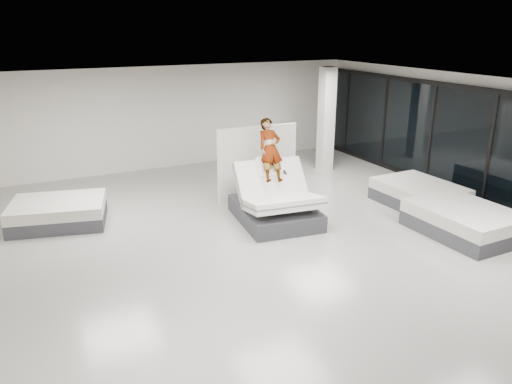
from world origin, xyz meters
The scene contains 10 objects.
room centered at (0.00, 0.00, 1.60)m, with size 14.00×14.04×3.20m.
hero_bed centered at (0.52, 1.31, 0.44)m, with size 1.90×2.38×1.47m.
person centered at (0.56, 1.65, 1.35)m, with size 0.57×0.37×1.55m, color slate.
remote centered at (0.73, 1.28, 1.18)m, with size 0.05×0.14×0.03m, color black.
divider_panel centered at (0.82, 2.87, 0.98)m, with size 2.16×0.10×1.96m, color white.
flat_bed_right_far centered at (4.34, 0.66, 0.29)m, with size 1.62×2.13×0.57m.
flat_bed_right_near centered at (3.89, -1.19, 0.31)m, with size 1.71×2.26×0.61m.
flat_bed_left_far centered at (-4.07, 3.36, 0.28)m, with size 2.36×1.98×0.56m.
column centered at (4.00, 4.50, 1.60)m, with size 0.40×0.40×3.20m, color silver.
storefront_glazing centered at (5.90, 0.00, 1.45)m, with size 0.12×13.40×2.92m.
Camera 1 is at (-4.71, -8.30, 4.42)m, focal length 35.00 mm.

